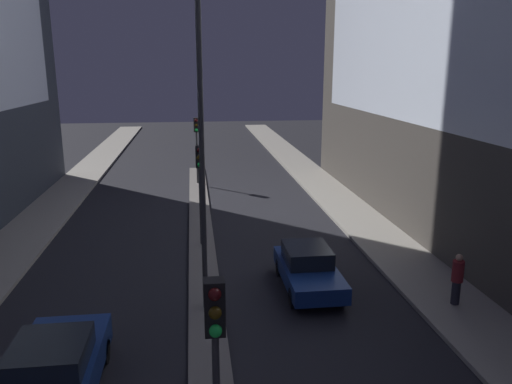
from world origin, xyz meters
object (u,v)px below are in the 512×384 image
object	(u,v)px
car_right_lane	(308,268)
traffic_light_mid	(200,173)
pedestrian_on_right_sidewalk	(457,278)
street_lamp	(201,116)
traffic_light_near	(216,347)
car_left_lane	(54,368)
traffic_light_far	(196,135)

from	to	relation	value
car_right_lane	traffic_light_mid	bearing A→B (deg)	127.96
car_right_lane	pedestrian_on_right_sidewalk	xyz separation A→B (m)	(4.30, -2.02, 0.30)
street_lamp	pedestrian_on_right_sidewalk	world-z (taller)	street_lamp
car_right_lane	pedestrian_on_right_sidewalk	distance (m)	4.76
traffic_light_near	pedestrian_on_right_sidewalk	world-z (taller)	traffic_light_near
traffic_light_near	car_left_lane	bearing A→B (deg)	134.36
pedestrian_on_right_sidewalk	traffic_light_near	bearing A→B (deg)	-139.77
traffic_light_mid	car_left_lane	bearing A→B (deg)	-110.33
traffic_light_near	street_lamp	bearing A→B (deg)	90.00
traffic_light_far	car_left_lane	bearing A→B (deg)	-99.53
car_left_lane	pedestrian_on_right_sidewalk	size ratio (longest dim) A/B	2.41
traffic_light_near	car_right_lane	size ratio (longest dim) A/B	1.05
car_right_lane	pedestrian_on_right_sidewalk	bearing A→B (deg)	-25.11
traffic_light_near	pedestrian_on_right_sidewalk	size ratio (longest dim) A/B	2.52
traffic_light_mid	street_lamp	size ratio (longest dim) A/B	0.44
traffic_light_mid	street_lamp	xyz separation A→B (m)	(0.00, -5.74, 2.84)
traffic_light_near	traffic_light_mid	xyz separation A→B (m)	(0.00, 13.20, 0.00)
car_right_lane	pedestrian_on_right_sidewalk	size ratio (longest dim) A/B	2.41
traffic_light_mid	pedestrian_on_right_sidewalk	xyz separation A→B (m)	(7.85, -6.56, -2.21)
traffic_light_mid	traffic_light_far	bearing A→B (deg)	90.00
traffic_light_near	car_left_lane	world-z (taller)	traffic_light_near
traffic_light_near	street_lamp	world-z (taller)	street_lamp
street_lamp	car_left_lane	bearing A→B (deg)	-132.74
traffic_light_near	street_lamp	distance (m)	7.99
street_lamp	pedestrian_on_right_sidewalk	xyz separation A→B (m)	(7.85, -0.83, -5.05)
traffic_light_mid	street_lamp	distance (m)	6.40
car_right_lane	street_lamp	bearing A→B (deg)	-161.46
traffic_light_mid	pedestrian_on_right_sidewalk	distance (m)	10.47
traffic_light_near	car_right_lane	world-z (taller)	traffic_light_near
traffic_light_mid	pedestrian_on_right_sidewalk	bearing A→B (deg)	-39.90
traffic_light_near	traffic_light_far	size ratio (longest dim) A/B	1.00
traffic_light_far	pedestrian_on_right_sidewalk	size ratio (longest dim) A/B	2.52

